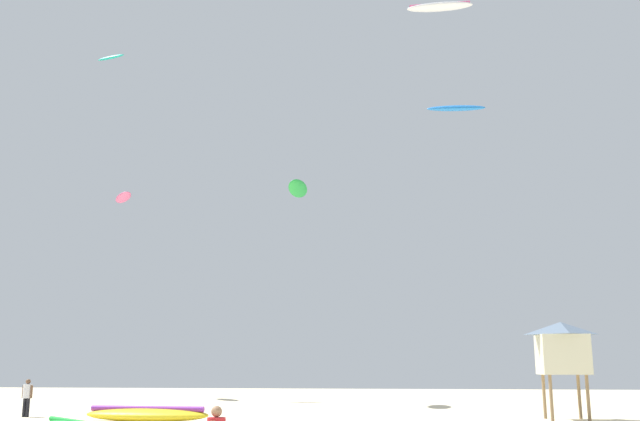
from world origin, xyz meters
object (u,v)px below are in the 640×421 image
Objects in this scene: kite_aloft_1 at (123,197)px; lifeguard_tower at (562,347)px; kite_aloft_3 at (298,189)px; kite_aloft_6 at (456,108)px; kite_grounded_mid at (147,414)px; kite_aloft_2 at (111,57)px; person_midground at (27,395)px; kite_aloft_0 at (440,7)px.

lifeguard_tower is at bearing -33.52° from kite_aloft_1.
kite_aloft_3 reaches higher than lifeguard_tower.
kite_aloft_6 reaches higher than kite_aloft_3.
kite_aloft_2 reaches higher than kite_grounded_mid.
kite_aloft_3 is (10.56, 12.63, 12.50)m from person_midground.
person_midground is 20.67m from kite_aloft_3.
kite_aloft_1 is 1.21× the size of kite_aloft_6.
kite_aloft_3 reaches higher than person_midground.
kite_aloft_3 is at bearing 138.72° from lifeguard_tower.
kite_aloft_1 is 11.58m from kite_aloft_2.
kite_grounded_mid is 28.34m from kite_aloft_0.
kite_aloft_6 is (9.68, -7.36, 2.39)m from kite_aloft_3.
kite_aloft_2 reaches higher than lifeguard_tower.
kite_aloft_6 is at bearing 28.42° from kite_grounded_mid.
kite_aloft_2 is (-5.57, 18.97, 25.36)m from person_midground.
kite_aloft_0 is at bearing -23.78° from kite_aloft_2.
person_midground is at bearing -129.90° from kite_aloft_3.
kite_aloft_0 is (19.75, 7.82, 22.28)m from person_midground.
kite_aloft_6 is (13.77, 7.45, 15.56)m from kite_grounded_mid.
person_midground is 0.40× the size of lifeguard_tower.
kite_grounded_mid is 28.05m from kite_aloft_1.
person_midground reaches higher than kite_grounded_mid.
lifeguard_tower is at bearing -41.28° from kite_aloft_3.
kite_aloft_1 is 0.95× the size of kite_aloft_3.
kite_aloft_0 is at bearing 100.74° from kite_aloft_6.
kite_aloft_2 reaches higher than kite_aloft_3.
kite_aloft_1 is at bearing -156.49° from person_midground.
kite_aloft_1 is (-4.00, 19.38, 13.89)m from person_midground.
kite_grounded_mid is at bearing 83.13° from person_midground.
kite_aloft_3 is (16.13, -6.35, -12.86)m from kite_aloft_2.
kite_aloft_1 is at bearing 149.77° from kite_aloft_6.
kite_grounded_mid is 1.42× the size of kite_aloft_1.
kite_grounded_mid is 22.07m from kite_aloft_6.
person_midground is 32.16m from kite_aloft_2.
kite_aloft_6 reaches higher than kite_aloft_1.
lifeguard_tower is 1.31× the size of kite_aloft_6.
lifeguard_tower is 1.08× the size of kite_aloft_1.
kite_aloft_6 is (0.48, -2.55, -7.39)m from kite_aloft_0.
kite_aloft_2 is 21.58m from kite_aloft_3.
kite_aloft_1 is at bearing 115.87° from kite_grounded_mid.
kite_aloft_6 is at bearing -27.98° from kite_aloft_2.
kite_aloft_2 is 0.83× the size of kite_aloft_6.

